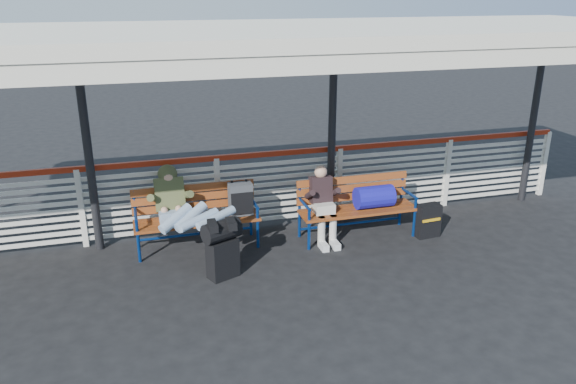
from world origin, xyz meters
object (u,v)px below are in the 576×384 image
object	(u,v)px
traveler_man	(188,212)
companion_person	(323,204)
bench_left	(211,207)
bench_right	(365,199)
luggage_stack	(222,247)
suitcase_side	(428,221)

from	to	relation	value
traveler_man	companion_person	world-z (taller)	traveler_man
traveler_man	companion_person	bearing A→B (deg)	0.94
companion_person	bench_left	bearing A→B (deg)	169.23
traveler_man	bench_right	bearing A→B (deg)	0.87
luggage_stack	suitcase_side	xyz separation A→B (m)	(3.25, 0.42, -0.18)
traveler_man	suitcase_side	xyz separation A→B (m)	(3.60, -0.26, -0.44)
luggage_stack	companion_person	distance (m)	1.81
traveler_man	suitcase_side	distance (m)	3.63
bench_right	luggage_stack	bearing A→B (deg)	-162.64
bench_left	suitcase_side	xyz separation A→B (m)	(3.23, -0.61, -0.34)
luggage_stack	suitcase_side	world-z (taller)	luggage_stack
bench_left	traveler_man	distance (m)	0.51
suitcase_side	bench_left	bearing A→B (deg)	164.28
luggage_stack	bench_left	world-z (taller)	bench_left
bench_left	bench_right	distance (m)	2.32
bench_right	traveler_man	xyz separation A→B (m)	(-2.67, -0.04, 0.10)
luggage_stack	bench_left	size ratio (longest dim) A/B	0.45
traveler_man	luggage_stack	bearing A→B (deg)	-63.30
luggage_stack	traveler_man	world-z (taller)	traveler_man
luggage_stack	suitcase_side	bearing A→B (deg)	-15.17
bench_right	companion_person	distance (m)	0.67
companion_person	traveler_man	bearing A→B (deg)	-179.06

